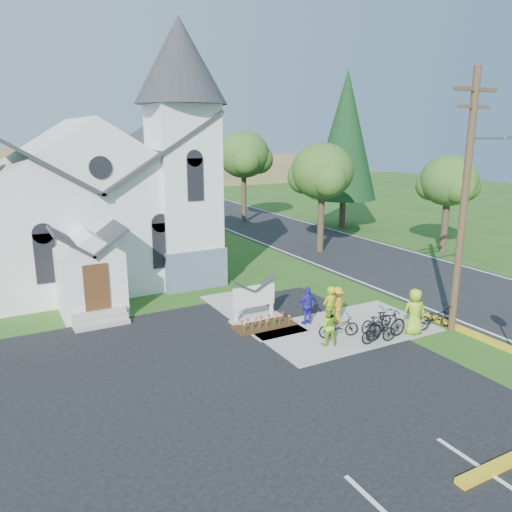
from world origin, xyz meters
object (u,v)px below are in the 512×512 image
bike_0 (339,326)px  cyclist_4 (414,312)px  cyclist_0 (329,309)px  bike_2 (376,320)px  utility_pole (466,195)px  bike_4 (436,317)px  church_sign (254,297)px  cyclist_3 (337,305)px  cyclist_2 (308,305)px  bike_3 (386,325)px  cyclist_1 (328,325)px  bike_1 (379,332)px

bike_0 → cyclist_4: 3.01m
cyclist_0 → bike_2: cyclist_0 is taller
utility_pole → bike_4: (-0.66, 0.30, -4.88)m
church_sign → cyclist_3: bearing=-34.7°
cyclist_2 → church_sign: bearing=-41.0°
utility_pole → bike_2: utility_pole is taller
utility_pole → bike_3: (-3.16, 0.45, -4.78)m
bike_4 → bike_0: bearing=79.7°
cyclist_3 → bike_3: 2.36m
bike_2 → bike_3: size_ratio=0.87×
bike_2 → bike_0: bearing=76.7°
church_sign → utility_pole: bearing=-35.6°
bike_3 → cyclist_1: bearing=76.2°
cyclist_0 → bike_1: (0.93, -1.83, -0.48)m
bike_1 → cyclist_4: bearing=-80.9°
bike_2 → cyclist_3: bearing=22.7°
utility_pole → bike_4: size_ratio=5.52×
cyclist_2 → bike_4: (4.25, -2.84, -0.33)m
cyclist_1 → bike_2: size_ratio=0.92×
bike_1 → cyclist_4: size_ratio=0.80×
cyclist_4 → bike_4: bearing=-160.2°
church_sign → bike_3: bearing=-51.3°
utility_pole → bike_3: utility_pole is taller
cyclist_3 → cyclist_4: size_ratio=0.83×
bike_0 → bike_2: 1.71m
cyclist_2 → cyclist_4: size_ratio=0.87×
bike_0 → bike_3: bike_3 is taller
cyclist_0 → bike_3: (1.41, -1.67, -0.35)m
cyclist_1 → bike_3: cyclist_1 is taller
bike_1 → cyclist_2: 3.13m
church_sign → utility_pole: size_ratio=0.22×
bike_3 → cyclist_4: cyclist_4 is taller
utility_pole → bike_1: bearing=175.3°
church_sign → cyclist_2: bearing=-43.4°
cyclist_1 → cyclist_3: cyclist_1 is taller
cyclist_2 → bike_3: size_ratio=0.84×
utility_pole → cyclist_4: bearing=170.9°
bike_2 → bike_3: bearing=156.9°
bike_1 → cyclist_2: (-1.27, 2.84, 0.36)m
utility_pole → bike_4: bearing=155.7°
bike_3 → bike_4: size_ratio=1.05×
bike_0 → cyclist_3: size_ratio=1.07×
cyclist_4 → bike_4: (1.22, 0.00, -0.44)m
cyclist_4 → bike_1: bearing=19.8°
cyclist_2 → cyclist_3: size_ratio=1.06×
bike_4 → utility_pole: bearing=-108.1°
cyclist_1 → bike_3: bearing=-175.4°
church_sign → bike_1: (2.92, -4.40, -0.54)m
utility_pole → bike_2: (-2.91, 1.25, -4.92)m
cyclist_2 → bike_2: cyclist_2 is taller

